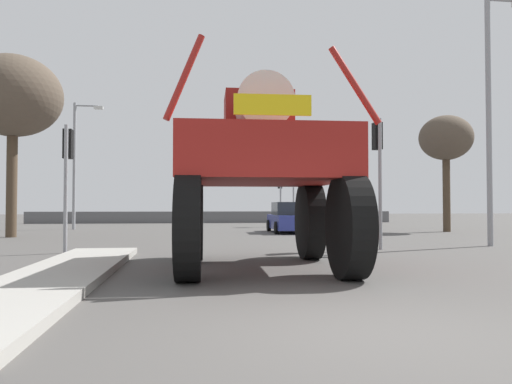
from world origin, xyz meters
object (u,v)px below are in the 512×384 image
Objects in this scene: oversize_sprayer at (260,170)px; sedan_ahead at (289,218)px; traffic_signal_near_right at (378,154)px; traffic_signal_far_right at (293,180)px; traffic_signal_near_left at (67,160)px; traffic_signal_far_left at (280,188)px; bare_tree_left at (13,97)px; bare_tree_right at (446,139)px; streetlight_far_left at (77,159)px; streetlight_near_right at (491,107)px.

sedan_ahead is at bearing -12.00° from oversize_sprayer.
traffic_signal_near_right is 0.98× the size of traffic_signal_far_right.
traffic_signal_near_left is 1.07× the size of traffic_signal_far_left.
bare_tree_left reaches higher than traffic_signal_far_right.
oversize_sprayer is 0.90× the size of bare_tree_right.
bare_tree_right is at bearing 5.03° from bare_tree_left.
sedan_ahead is at bearing 49.18° from traffic_signal_near_left.
sedan_ahead is at bearing 95.04° from traffic_signal_near_right.
streetlight_far_left is 1.20× the size of bare_tree_right.
streetlight_far_left is at bearing 81.28° from bare_tree_left.
bare_tree_left reaches higher than traffic_signal_far_left.
bare_tree_left reaches higher than streetlight_far_left.
streetlight_near_right is at bearing 2.71° from traffic_signal_near_left.
streetlight_far_left reaches higher than traffic_signal_far_left.
traffic_signal_far_left is (4.17, 20.69, 0.38)m from oversize_sprayer.
traffic_signal_near_right reaches higher than traffic_signal_far_left.
bare_tree_left is at bearing 150.36° from traffic_signal_near_right.
streetlight_near_right reaches higher than bare_tree_left.
bare_tree_right reaches higher than sedan_ahead.
traffic_signal_far_right is (0.84, -0.01, 0.51)m from traffic_signal_far_left.
traffic_signal_far_right is at bearing 32.42° from bare_tree_left.
traffic_signal_far_right is 13.17m from streetlight_far_left.
bare_tree_left reaches higher than bare_tree_right.
oversize_sprayer is at bearing -135.65° from traffic_signal_near_right.
oversize_sprayer is at bearing -130.59° from bare_tree_right.
bare_tree_right is at bearing -47.13° from traffic_signal_far_right.
bare_tree_right is (3.15, 8.76, 0.16)m from streetlight_near_right.
streetlight_far_left is 0.93× the size of bare_tree_left.
traffic_signal_near_left is at bearing 51.72° from oversize_sprayer.
traffic_signal_near_right is 19.08m from streetlight_far_left.
traffic_signal_far_right is 9.87m from bare_tree_right.
traffic_signal_near_left is (-4.95, 4.17, 0.55)m from oversize_sprayer.
traffic_signal_near_right is (4.26, 4.16, 0.84)m from oversize_sprayer.
traffic_signal_far_left is 0.40× the size of streetlight_near_right.
oversize_sprayer is 0.75× the size of streetlight_far_left.
oversize_sprayer is 21.11m from traffic_signal_far_left.
traffic_signal_far_left is at bearing 90.31° from traffic_signal_near_right.
bare_tree_right is at bearing -38.77° from oversize_sprayer.
streetlight_near_right is at bearing -77.72° from traffic_signal_far_right.
traffic_signal_near_left is 0.43× the size of streetlight_near_right.
traffic_signal_near_right is at bearing -171.34° from streetlight_near_right.
traffic_signal_near_left is at bearing -78.28° from streetlight_far_left.
bare_tree_right is (7.45, -7.13, 2.31)m from traffic_signal_far_left.
streetlight_near_right reaches higher than traffic_signal_near_right.
traffic_signal_far_right reaches higher than traffic_signal_far_left.
oversize_sprayer is at bearing -150.42° from streetlight_near_right.
traffic_signal_far_left is at bearing 34.07° from bare_tree_left.
oversize_sprayer is 21.29m from traffic_signal_far_right.
traffic_signal_near_right is 4.58m from streetlight_near_right.
traffic_signal_near_right is 0.67× the size of bare_tree_right.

